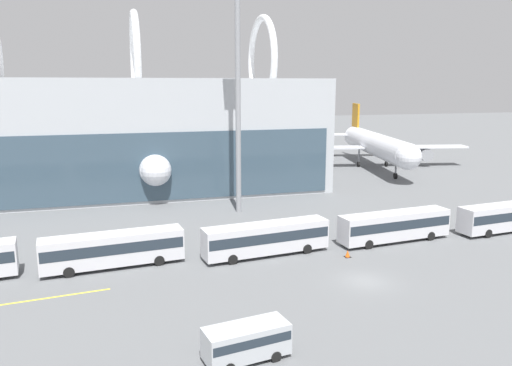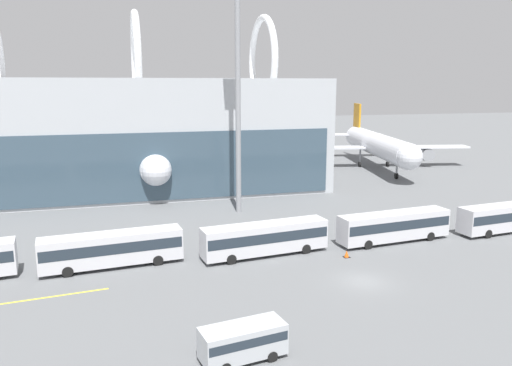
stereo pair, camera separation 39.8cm
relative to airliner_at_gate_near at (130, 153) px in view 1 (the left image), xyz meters
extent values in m
plane|color=slate|center=(18.36, -53.93, -5.00)|extent=(440.00, 440.00, 0.00)
torus|color=white|center=(1.39, -8.69, 16.16)|extent=(1.10, 14.82, 14.82)
torus|color=white|center=(22.16, -8.69, 16.16)|extent=(1.10, 14.82, 14.82)
cylinder|color=silver|center=(0.24, -1.60, 0.05)|extent=(10.02, 37.21, 4.50)
sphere|color=silver|center=(3.03, -19.87, 0.05)|extent=(4.41, 4.41, 4.41)
cone|color=silver|center=(-2.54, 16.67, 0.05)|extent=(5.45, 8.66, 4.27)
cube|color=silver|center=(-0.10, 0.63, -0.74)|extent=(39.62, 9.41, 0.35)
cylinder|color=gray|center=(10.85, 2.30, -2.07)|extent=(2.65, 3.73, 2.15)
cylinder|color=gray|center=(-11.04, -1.04, -2.07)|extent=(2.65, 3.73, 2.15)
cube|color=orange|center=(-2.41, 15.78, 4.30)|extent=(1.15, 5.01, 7.15)
cube|color=silver|center=(-2.41, 15.78, 0.50)|extent=(12.05, 4.93, 0.28)
cylinder|color=gray|center=(2.11, -13.85, -2.43)|extent=(0.36, 0.36, 4.05)
cylinder|color=black|center=(2.11, -13.85, -4.45)|extent=(0.61, 1.16, 1.10)
cylinder|color=gray|center=(2.80, 1.07, -2.43)|extent=(0.36, 0.36, 4.05)
cylinder|color=black|center=(2.80, 1.07, -4.45)|extent=(0.61, 1.16, 1.10)
cylinder|color=gray|center=(-2.99, 0.19, -2.43)|extent=(0.36, 0.36, 4.05)
cylinder|color=black|center=(-2.99, 0.19, -4.45)|extent=(0.61, 1.16, 1.10)
cylinder|color=silver|center=(49.54, 0.17, -0.03)|extent=(11.59, 35.32, 4.62)
sphere|color=silver|center=(46.01, -17.02, -0.03)|extent=(4.53, 4.53, 4.53)
cone|color=silver|center=(53.07, 17.37, -0.03)|extent=(5.85, 8.43, 4.39)
cube|color=silver|center=(49.97, 2.27, -0.84)|extent=(39.89, 11.51, 0.35)
cylinder|color=gray|center=(60.94, 0.02, -2.45)|extent=(3.31, 3.71, 2.71)
cylinder|color=gray|center=(39.00, 4.52, -2.45)|extent=(3.31, 3.71, 2.71)
cube|color=orange|center=(52.90, 16.53, 4.20)|extent=(1.39, 4.93, 7.07)
cube|color=silver|center=(52.90, 16.53, 0.43)|extent=(12.42, 5.55, 0.28)
cylinder|color=gray|center=(47.17, -11.36, -2.47)|extent=(0.36, 0.36, 3.96)
cylinder|color=black|center=(47.17, -11.36, -4.45)|extent=(0.66, 1.17, 1.10)
cylinder|color=gray|center=(52.92, 1.67, -2.47)|extent=(0.36, 0.36, 3.96)
cylinder|color=black|center=(52.92, 1.67, -4.45)|extent=(0.66, 1.17, 1.10)
cylinder|color=gray|center=(47.03, 2.88, -2.47)|extent=(0.36, 0.36, 3.96)
cylinder|color=black|center=(47.03, 2.88, -4.45)|extent=(0.66, 1.17, 1.10)
cube|color=silver|center=(-3.11, -44.23, -3.15)|extent=(13.39, 3.87, 2.96)
cube|color=#232D38|center=(-3.11, -44.23, -2.85)|extent=(13.13, 3.87, 1.04)
cube|color=silver|center=(-3.11, -44.23, -1.73)|extent=(12.99, 3.75, 0.12)
cylinder|color=black|center=(0.84, -42.66, -4.50)|extent=(1.03, 0.40, 1.00)
cylinder|color=black|center=(1.08, -44.96, -4.50)|extent=(1.03, 0.40, 1.00)
cylinder|color=black|center=(-7.30, -43.51, -4.50)|extent=(1.03, 0.40, 1.00)
cylinder|color=black|center=(-7.06, -45.81, -4.50)|extent=(1.03, 0.40, 1.00)
cube|color=silver|center=(11.89, -44.95, -3.15)|extent=(13.41, 4.07, 2.96)
cube|color=#232D38|center=(11.89, -44.95, -2.85)|extent=(13.15, 4.07, 1.04)
cube|color=silver|center=(11.89, -44.95, -1.73)|extent=(13.00, 3.95, 0.12)
cylinder|color=black|center=(15.81, -43.31, -4.50)|extent=(1.03, 0.42, 1.00)
cylinder|color=black|center=(16.09, -45.60, -4.50)|extent=(1.03, 0.42, 1.00)
cylinder|color=black|center=(7.69, -44.29, -4.50)|extent=(1.03, 0.42, 1.00)
cylinder|color=black|center=(7.97, -46.58, -4.50)|extent=(1.03, 0.42, 1.00)
cube|color=silver|center=(26.89, -44.51, -3.15)|extent=(13.38, 3.79, 2.96)
cube|color=#232D38|center=(26.89, -44.51, -2.85)|extent=(13.12, 3.80, 1.04)
cube|color=silver|center=(26.89, -44.51, -1.73)|extent=(12.98, 3.68, 0.12)
cylinder|color=black|center=(30.85, -42.96, -4.50)|extent=(1.02, 0.40, 1.00)
cylinder|color=black|center=(31.08, -45.26, -4.50)|extent=(1.02, 0.40, 1.00)
cylinder|color=black|center=(22.71, -43.76, -4.50)|extent=(1.02, 0.40, 1.00)
cylinder|color=black|center=(22.93, -46.06, -4.50)|extent=(1.02, 0.40, 1.00)
cube|color=silver|center=(41.89, -44.68, -3.15)|extent=(13.38, 3.81, 2.96)
cube|color=#232D38|center=(41.89, -44.68, -2.85)|extent=(13.13, 3.81, 1.04)
cube|color=silver|center=(41.89, -44.68, -1.73)|extent=(12.98, 3.69, 0.12)
cylinder|color=black|center=(37.71, -43.94, -4.50)|extent=(1.02, 0.40, 1.00)
cylinder|color=black|center=(37.94, -46.24, -4.50)|extent=(1.02, 0.40, 1.00)
cube|color=#B2B7BC|center=(4.90, -63.46, -3.70)|extent=(5.70, 2.99, 2.00)
cube|color=#232D38|center=(4.90, -63.46, -3.38)|extent=(5.55, 2.99, 0.60)
cylinder|color=black|center=(3.18, -62.72, -4.65)|extent=(0.73, 0.33, 0.70)
cylinder|color=black|center=(6.62, -64.21, -4.65)|extent=(0.73, 0.33, 0.70)
cylinder|color=black|center=(6.29, -62.21, -4.65)|extent=(0.73, 0.33, 0.70)
cylinder|color=gray|center=(13.43, -27.07, 10.29)|extent=(0.70, 0.70, 30.59)
cube|color=yellow|center=(-9.03, -50.12, -5.00)|extent=(11.11, 1.49, 0.01)
cube|color=black|center=(19.66, -47.74, -4.99)|extent=(0.65, 0.65, 0.02)
cone|color=#EA5914|center=(19.66, -47.74, -4.63)|extent=(0.48, 0.48, 0.69)
camera|label=1|loc=(-2.44, -91.46, 12.20)|focal=35.00mm
camera|label=2|loc=(-2.05, -91.56, 12.20)|focal=35.00mm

